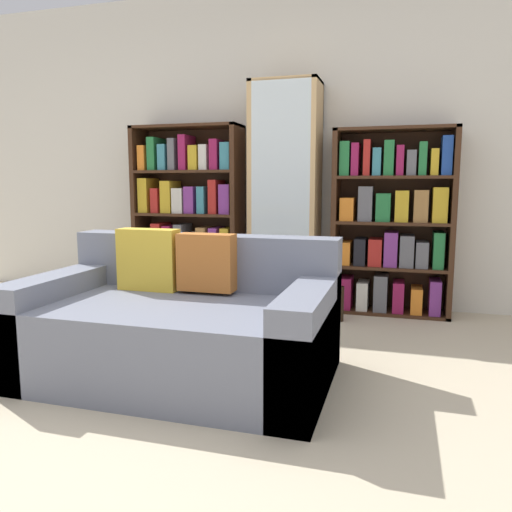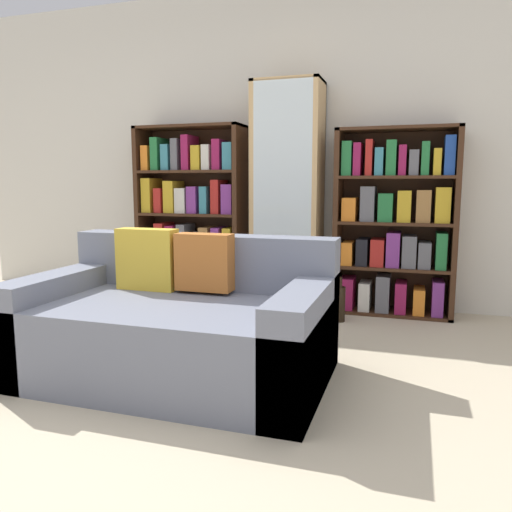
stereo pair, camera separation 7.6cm
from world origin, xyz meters
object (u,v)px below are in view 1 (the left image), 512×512
(bookshelf_left, at_px, (189,218))
(display_cabinet, at_px, (285,198))
(wine_bottle, at_px, (338,303))
(bookshelf_right, at_px, (392,225))
(couch, at_px, (181,326))

(bookshelf_left, height_order, display_cabinet, display_cabinet)
(display_cabinet, height_order, wine_bottle, display_cabinet)
(bookshelf_right, height_order, wine_bottle, bookshelf_right)
(bookshelf_left, distance_m, bookshelf_right, 1.77)
(bookshelf_left, bearing_deg, wine_bottle, -14.88)
(couch, bearing_deg, bookshelf_right, 58.08)
(couch, height_order, wine_bottle, couch)
(couch, distance_m, bookshelf_right, 2.05)
(display_cabinet, bearing_deg, bookshelf_right, 1.06)
(couch, xyz_separation_m, display_cabinet, (0.19, 1.69, 0.65))
(couch, distance_m, bookshelf_left, 1.90)
(couch, distance_m, wine_bottle, 1.51)
(bookshelf_left, distance_m, display_cabinet, 0.91)
(couch, height_order, bookshelf_right, bookshelf_right)
(wine_bottle, bearing_deg, bookshelf_left, 165.12)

